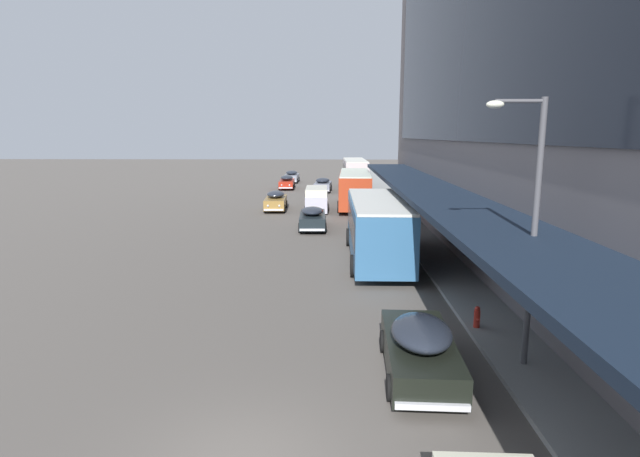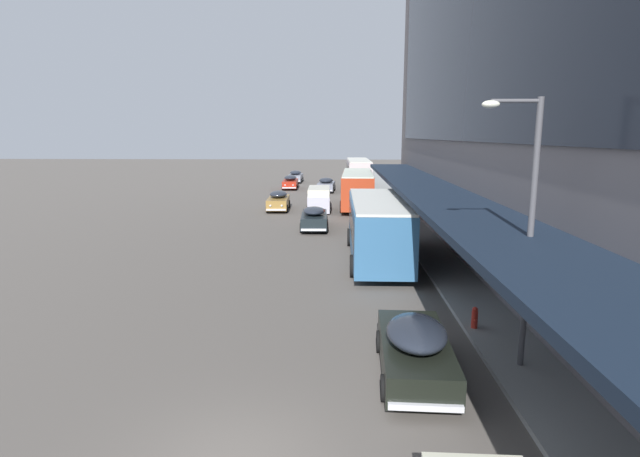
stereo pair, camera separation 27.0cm
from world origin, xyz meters
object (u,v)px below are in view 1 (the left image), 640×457
object	(u,v)px
sedan_second_mid	(287,182)
fire_hydrant	(477,317)
transit_bus_kerbside_front	(355,187)
transit_bus_kerbside_rear	(377,225)
transit_bus_kerbside_far	(355,172)
sedan_oncoming_front	(323,185)
street_lamp	(529,215)
sedan_far_back	(420,347)
sedan_oncoming_rear	(276,201)
sedan_trailing_mid	(313,218)
sedan_second_near	(292,177)
vw_van	(317,198)

from	to	relation	value
sedan_second_mid	fire_hydrant	xyz separation A→B (m)	(9.90, -42.78, -0.28)
transit_bus_kerbside_front	transit_bus_kerbside_rear	xyz separation A→B (m)	(0.27, -18.55, 0.02)
transit_bus_kerbside_far	fire_hydrant	bearing A→B (deg)	-87.36
sedan_oncoming_front	street_lamp	bearing A→B (deg)	-81.91
transit_bus_kerbside_front	street_lamp	xyz separation A→B (m)	(3.04, -30.30, 2.43)
sedan_far_back	sedan_second_mid	distance (m)	46.42
transit_bus_kerbside_rear	sedan_far_back	bearing A→B (deg)	-89.78
transit_bus_kerbside_rear	sedan_second_mid	distance (m)	34.43
sedan_oncoming_rear	fire_hydrant	bearing A→B (deg)	-70.30
sedan_trailing_mid	sedan_second_near	distance (m)	33.43
transit_bus_kerbside_far	sedan_oncoming_rear	world-z (taller)	transit_bus_kerbside_far
transit_bus_kerbside_rear	sedan_second_near	xyz separation A→B (m)	(-7.57, 41.60, -1.02)
sedan_trailing_mid	sedan_oncoming_rear	size ratio (longest dim) A/B	0.99
sedan_second_near	fire_hydrant	distance (m)	51.76
sedan_oncoming_front	street_lamp	world-z (taller)	street_lamp
sedan_oncoming_front	sedan_trailing_mid	world-z (taller)	sedan_oncoming_front
sedan_far_back	sedan_oncoming_front	bearing A→B (deg)	94.40
sedan_oncoming_rear	sedan_far_back	bearing A→B (deg)	-76.50
fire_hydrant	transit_bus_kerbside_rear	bearing A→B (deg)	104.62
sedan_trailing_mid	vw_van	xyz separation A→B (m)	(0.03, 7.97, 0.34)
transit_bus_kerbside_rear	sedan_oncoming_front	size ratio (longest dim) A/B	2.17
transit_bus_kerbside_rear	sedan_second_mid	size ratio (longest dim) A/B	1.93
sedan_trailing_mid	sedan_oncoming_front	bearing A→B (deg)	89.25
transit_bus_kerbside_far	street_lamp	bearing A→B (deg)	-87.05
sedan_oncoming_front	fire_hydrant	xyz separation A→B (m)	(5.64, -39.74, -0.28)
sedan_second_mid	street_lamp	size ratio (longest dim) A/B	0.73
transit_bus_kerbside_far	vw_van	world-z (taller)	transit_bus_kerbside_far
transit_bus_kerbside_front	street_lamp	world-z (taller)	street_lamp
transit_bus_kerbside_rear	sedan_oncoming_front	distance (m)	30.74
vw_van	transit_bus_kerbside_front	bearing A→B (deg)	33.74
sedan_far_back	fire_hydrant	distance (m)	3.83
transit_bus_kerbside_rear	vw_van	size ratio (longest dim) A/B	2.13
sedan_oncoming_front	sedan_far_back	size ratio (longest dim) A/B	0.97
street_lamp	vw_van	bearing A→B (deg)	102.57
fire_hydrant	sedan_second_near	bearing A→B (deg)	101.10
transit_bus_kerbside_far	street_lamp	world-z (taller)	street_lamp
fire_hydrant	street_lamp	bearing A→B (deg)	-81.72
transit_bus_kerbside_front	fire_hydrant	size ratio (longest dim) A/B	14.94
transit_bus_kerbside_rear	transit_bus_kerbside_far	world-z (taller)	transit_bus_kerbside_far
sedan_second_mid	sedan_oncoming_rear	distance (m)	16.72
transit_bus_kerbside_far	sedan_oncoming_front	bearing A→B (deg)	-138.97
transit_bus_kerbside_rear	sedan_far_back	size ratio (longest dim) A/B	2.10
sedan_trailing_mid	vw_van	distance (m)	7.98
transit_bus_kerbside_front	fire_hydrant	world-z (taller)	transit_bus_kerbside_front
sedan_trailing_mid	fire_hydrant	xyz separation A→B (m)	(5.93, -17.61, -0.26)
sedan_far_back	sedan_second_near	distance (m)	54.34
vw_van	street_lamp	size ratio (longest dim) A/B	0.66
sedan_far_back	sedan_second_near	bearing A→B (deg)	98.06
sedan_far_back	fire_hydrant	size ratio (longest dim) A/B	6.64
transit_bus_kerbside_rear	transit_bus_kerbside_front	bearing A→B (deg)	90.84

